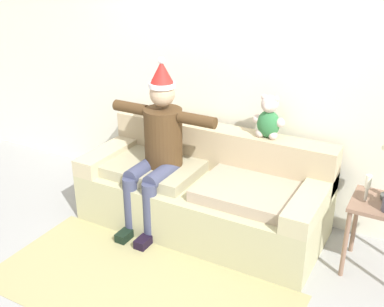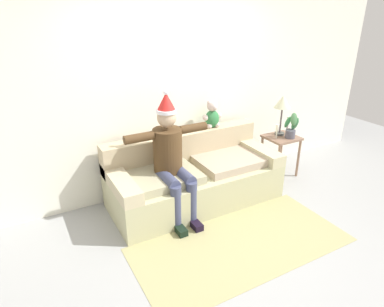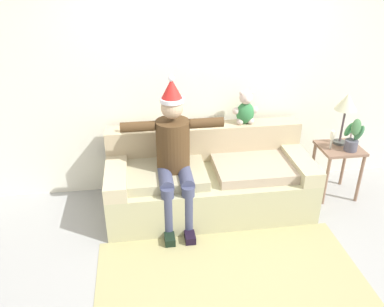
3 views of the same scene
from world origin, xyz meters
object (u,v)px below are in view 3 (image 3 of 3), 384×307
at_px(candle_tall, 332,137).
at_px(teddy_bear, 245,109).
at_px(person_seated, 174,152).
at_px(potted_plant, 353,136).
at_px(candle_short, 352,130).
at_px(side_table, 338,156).
at_px(table_lamp, 347,105).
at_px(couch, 208,179).

bearing_deg(candle_tall, teddy_bear, 162.12).
bearing_deg(person_seated, potted_plant, 2.74).
relative_size(person_seated, candle_short, 5.62).
xyz_separation_m(person_seated, candle_short, (2.00, 0.23, 0.01)).
distance_m(side_table, table_lamp, 0.59).
relative_size(candle_tall, candle_short, 0.77).
relative_size(side_table, potted_plant, 1.55).
bearing_deg(candle_short, couch, -177.82).
xyz_separation_m(potted_plant, candle_short, (0.06, 0.13, 0.01)).
bearing_deg(candle_short, person_seated, -173.51).
bearing_deg(potted_plant, teddy_bear, 161.62).
relative_size(couch, side_table, 3.54).
height_order(side_table, table_lamp, table_lamp).
height_order(teddy_bear, potted_plant, teddy_bear).
bearing_deg(potted_plant, candle_short, 66.95).
bearing_deg(candle_tall, potted_plant, -20.63).
relative_size(couch, potted_plant, 5.49).
distance_m(table_lamp, potted_plant, 0.35).
bearing_deg(table_lamp, teddy_bear, 170.04).
distance_m(side_table, candle_short, 0.32).
height_order(side_table, potted_plant, potted_plant).
height_order(table_lamp, candle_tall, table_lamp).
bearing_deg(person_seated, side_table, 5.72).
distance_m(couch, potted_plant, 1.63).
height_order(side_table, candle_short, candle_short).
bearing_deg(potted_plant, couch, 177.32).
height_order(teddy_bear, table_lamp, teddy_bear).
xyz_separation_m(table_lamp, candle_tall, (-0.16, -0.11, -0.33)).
bearing_deg(person_seated, table_lamp, 8.17).
bearing_deg(candle_tall, table_lamp, 33.71).
xyz_separation_m(person_seated, side_table, (1.87, 0.19, -0.28)).
xyz_separation_m(couch, teddy_bear, (0.45, 0.29, 0.68)).
relative_size(teddy_bear, potted_plant, 0.97).
bearing_deg(couch, side_table, 0.83).
bearing_deg(side_table, potted_plant, -53.31).
height_order(table_lamp, potted_plant, table_lamp).
xyz_separation_m(couch, potted_plant, (1.56, -0.07, 0.45)).
relative_size(couch, teddy_bear, 5.67).
xyz_separation_m(person_seated, teddy_bear, (0.84, 0.46, 0.24)).
bearing_deg(table_lamp, side_table, -109.60).
bearing_deg(candle_short, candle_tall, -166.80).
distance_m(person_seated, table_lamp, 1.95).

